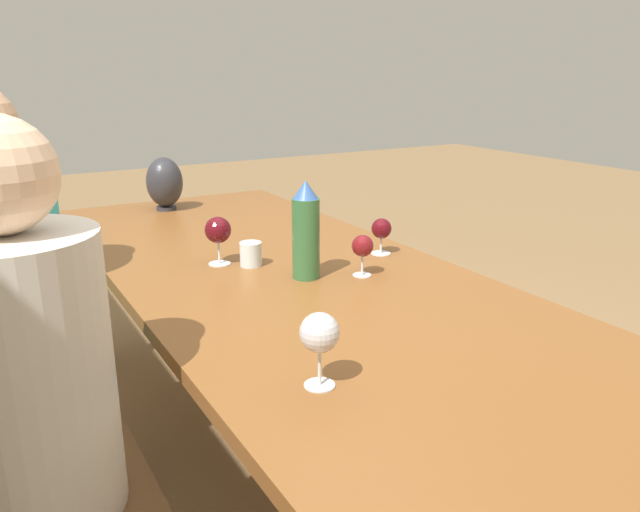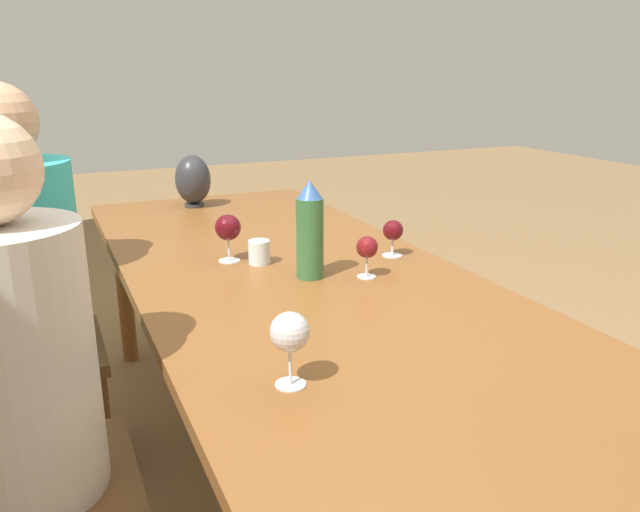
# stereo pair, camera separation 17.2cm
# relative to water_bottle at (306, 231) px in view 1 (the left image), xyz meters

# --- Properties ---
(ground_plane) EXTENTS (14.00, 14.00, 0.00)m
(ground_plane) POSITION_rel_water_bottle_xyz_m (0.02, 0.02, -0.88)
(ground_plane) COLOR olive
(dining_table) EXTENTS (2.61, 0.98, 0.74)m
(dining_table) POSITION_rel_water_bottle_xyz_m (0.02, 0.02, -0.21)
(dining_table) COLOR brown
(dining_table) RESTS_ON ground_plane
(water_bottle) EXTENTS (0.08, 0.08, 0.29)m
(water_bottle) POSITION_rel_water_bottle_xyz_m (0.00, 0.00, 0.00)
(water_bottle) COLOR #336638
(water_bottle) RESTS_ON dining_table
(water_tumbler) EXTENTS (0.07, 0.07, 0.08)m
(water_tumbler) POSITION_rel_water_bottle_xyz_m (0.19, 0.09, -0.10)
(water_tumbler) COLOR silver
(water_tumbler) RESTS_ON dining_table
(vase) EXTENTS (0.16, 0.16, 0.23)m
(vase) POSITION_rel_water_bottle_xyz_m (1.11, 0.08, -0.02)
(vase) COLOR #2D2D33
(vase) RESTS_ON dining_table
(wine_glass_0) EXTENTS (0.07, 0.07, 0.12)m
(wine_glass_0) POSITION_rel_water_bottle_xyz_m (0.09, -0.33, -0.06)
(wine_glass_0) COLOR silver
(wine_glass_0) RESTS_ON dining_table
(wine_glass_1) EXTENTS (0.08, 0.08, 0.15)m
(wine_glass_1) POSITION_rel_water_bottle_xyz_m (-0.59, 0.30, -0.03)
(wine_glass_1) COLOR silver
(wine_glass_1) RESTS_ON dining_table
(wine_glass_2) EXTENTS (0.08, 0.08, 0.15)m
(wine_glass_2) POSITION_rel_water_bottle_xyz_m (0.25, 0.18, -0.03)
(wine_glass_2) COLOR silver
(wine_glass_2) RESTS_ON dining_table
(wine_glass_3) EXTENTS (0.07, 0.07, 0.13)m
(wine_glass_3) POSITION_rel_water_bottle_xyz_m (-0.07, -0.15, -0.05)
(wine_glass_3) COLOR silver
(wine_glass_3) RESTS_ON dining_table
(chair_near) EXTENTS (0.44, 0.44, 0.95)m
(chair_near) POSITION_rel_water_bottle_xyz_m (-0.33, 0.87, -0.37)
(chair_near) COLOR brown
(chair_near) RESTS_ON ground_plane
(person_near) EXTENTS (0.32, 0.32, 1.27)m
(person_near) POSITION_rel_water_bottle_xyz_m (-0.33, 0.78, -0.19)
(person_near) COLOR #2D2D38
(person_near) RESTS_ON ground_plane
(person_far) EXTENTS (0.37, 0.37, 1.30)m
(person_far) POSITION_rel_water_bottle_xyz_m (0.42, 0.78, -0.18)
(person_far) COLOR #2D2D38
(person_far) RESTS_ON ground_plane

